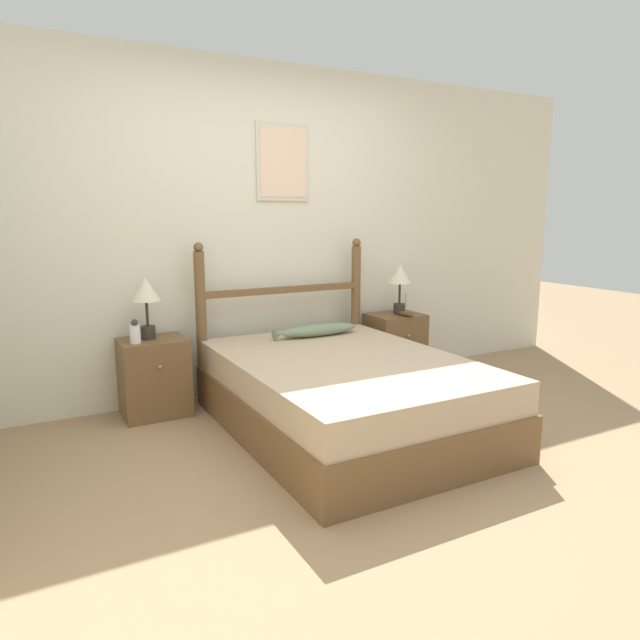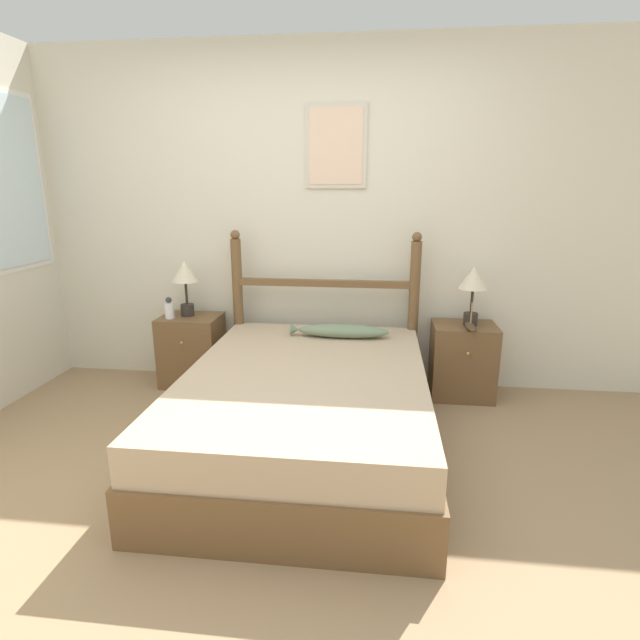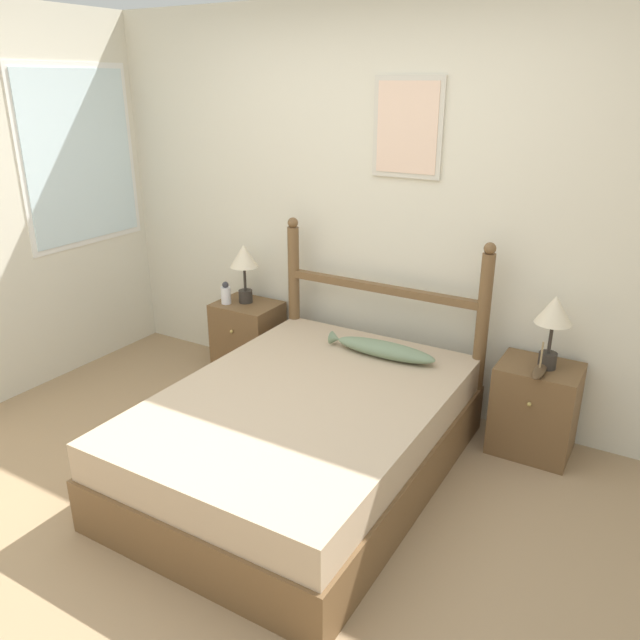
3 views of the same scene
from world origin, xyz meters
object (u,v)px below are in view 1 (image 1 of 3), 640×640
object	(u,v)px
bottle	(135,333)
nightstand_left	(154,377)
model_boat	(405,313)
bed	(345,394)
table_lamp_right	(400,278)
table_lamp_left	(146,295)
nightstand_right	(395,345)
fish_pillow	(317,330)

from	to	relation	value
bottle	nightstand_left	bearing A→B (deg)	30.73
model_boat	bed	bearing A→B (deg)	-143.75
bed	table_lamp_right	bearing A→B (deg)	39.52
table_lamp_left	model_boat	distance (m)	2.14
bed	nightstand_left	xyz separation A→B (m)	(-1.04, 0.89, 0.03)
table_lamp_right	nightstand_right	bearing A→B (deg)	170.93
nightstand_left	nightstand_right	bearing A→B (deg)	0.00
table_lamp_right	model_boat	size ratio (longest dim) A/B	1.84
table_lamp_right	fish_pillow	bearing A→B (deg)	-167.14
bottle	fish_pillow	world-z (taller)	bottle
bed	table_lamp_right	xyz separation A→B (m)	(1.07, 0.89, 0.62)
model_boat	fish_pillow	distance (m)	0.91
table_lamp_right	nightstand_left	bearing A→B (deg)	179.86
nightstand_left	table_lamp_left	distance (m)	0.59
nightstand_right	bed	bearing A→B (deg)	-139.46
nightstand_left	table_lamp_right	world-z (taller)	table_lamp_right
nightstand_left	bottle	size ratio (longest dim) A/B	3.34
nightstand_right	bottle	bearing A→B (deg)	-178.04
bed	bottle	world-z (taller)	bottle
model_boat	table_lamp_right	bearing A→B (deg)	81.58
table_lamp_right	bottle	world-z (taller)	table_lamp_right
bottle	table_lamp_right	bearing A→B (deg)	1.80
nightstand_left	nightstand_right	world-z (taller)	same
bottle	fish_pillow	bearing A→B (deg)	-6.03
model_boat	fish_pillow	size ratio (longest dim) A/B	0.33
nightstand_right	table_lamp_right	size ratio (longest dim) A/B	1.28
bed	bottle	size ratio (longest dim) A/B	11.99
nightstand_left	model_boat	world-z (taller)	model_boat
table_lamp_left	model_boat	xyz separation A→B (m)	(2.12, -0.13, -0.29)
table_lamp_left	table_lamp_right	world-z (taller)	same
nightstand_left	fish_pillow	xyz separation A→B (m)	(1.19, -0.22, 0.26)
bottle	bed	bearing A→B (deg)	-34.90
table_lamp_left	nightstand_right	bearing A→B (deg)	-0.52
fish_pillow	bed	bearing A→B (deg)	-102.81
nightstand_right	bottle	distance (m)	2.24
bed	table_lamp_left	world-z (taller)	table_lamp_left
bed	nightstand_left	bearing A→B (deg)	139.46
fish_pillow	nightstand_left	bearing A→B (deg)	169.79
bed	bottle	xyz separation A→B (m)	(-1.17, 0.82, 0.38)
model_boat	nightstand_right	bearing A→B (deg)	97.91
bed	nightstand_right	distance (m)	1.37
bottle	fish_pillow	distance (m)	1.33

